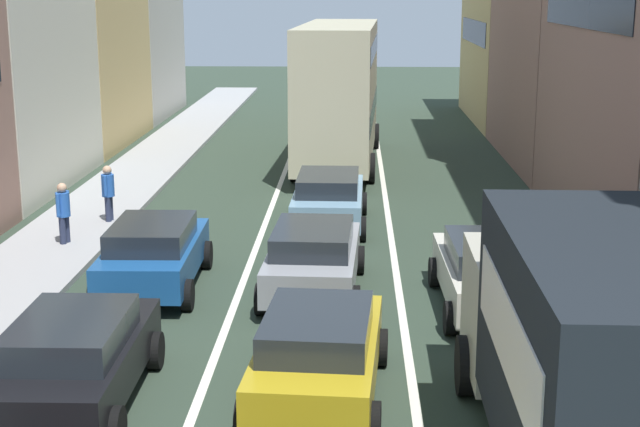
% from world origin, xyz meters
% --- Properties ---
extents(sidewalk_left, '(2.60, 64.00, 0.14)m').
position_xyz_m(sidewalk_left, '(-6.70, 20.00, 0.07)').
color(sidewalk_left, '#9D9D9D').
rests_on(sidewalk_left, ground).
extents(lane_stripe_left, '(0.16, 60.00, 0.01)m').
position_xyz_m(lane_stripe_left, '(-1.70, 20.00, 0.01)').
color(lane_stripe_left, silver).
rests_on(lane_stripe_left, ground).
extents(lane_stripe_right, '(0.16, 60.00, 0.01)m').
position_xyz_m(lane_stripe_right, '(1.70, 20.00, 0.01)').
color(lane_stripe_right, silver).
rests_on(lane_stripe_right, ground).
extents(removalist_box_truck, '(2.77, 7.73, 3.58)m').
position_xyz_m(removalist_box_truck, '(3.70, 3.43, 1.97)').
color(removalist_box_truck, '#B7B29E').
rests_on(removalist_box_truck, ground).
extents(sedan_centre_lane_second, '(2.29, 4.41, 1.49)m').
position_xyz_m(sedan_centre_lane_second, '(0.19, 6.09, 0.80)').
color(sedan_centre_lane_second, '#B29319').
rests_on(sedan_centre_lane_second, ground).
extents(wagon_left_lane_second, '(2.10, 4.32, 1.49)m').
position_xyz_m(wagon_left_lane_second, '(-3.54, 5.74, 0.80)').
color(wagon_left_lane_second, black).
rests_on(wagon_left_lane_second, ground).
extents(hatchback_centre_lane_third, '(2.20, 4.37, 1.49)m').
position_xyz_m(hatchback_centre_lane_third, '(-0.12, 11.40, 0.80)').
color(hatchback_centre_lane_third, gray).
rests_on(hatchback_centre_lane_third, ground).
extents(sedan_left_lane_third, '(2.13, 4.34, 1.49)m').
position_xyz_m(sedan_left_lane_third, '(-3.55, 11.64, 0.80)').
color(sedan_left_lane_third, '#194C8C').
rests_on(sedan_left_lane_third, ground).
extents(coupe_centre_lane_fourth, '(2.12, 4.33, 1.49)m').
position_xyz_m(coupe_centre_lane_fourth, '(0.05, 17.12, 0.80)').
color(coupe_centre_lane_fourth, '#759EB7').
rests_on(coupe_centre_lane_fourth, ground).
extents(sedan_right_lane_behind_truck, '(2.13, 4.33, 1.49)m').
position_xyz_m(sedan_right_lane_behind_truck, '(3.43, 10.49, 0.80)').
color(sedan_right_lane_behind_truck, beige).
rests_on(sedan_right_lane_behind_truck, ground).
extents(bus_mid_queue_primary, '(3.14, 10.60, 5.06)m').
position_xyz_m(bus_mid_queue_primary, '(0.16, 26.30, 2.83)').
color(bus_mid_queue_primary, '#BFB793').
rests_on(bus_mid_queue_primary, ground).
extents(pedestrian_near_kerb, '(0.34, 0.53, 1.66)m').
position_xyz_m(pedestrian_near_kerb, '(-6.43, 14.73, 0.95)').
color(pedestrian_near_kerb, '#262D47').
rests_on(pedestrian_near_kerb, ground).
extents(pedestrian_mid_sidewalk, '(0.34, 0.54, 1.66)m').
position_xyz_m(pedestrian_mid_sidewalk, '(-5.91, 17.05, 0.95)').
color(pedestrian_mid_sidewalk, '#262D47').
rests_on(pedestrian_mid_sidewalk, ground).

